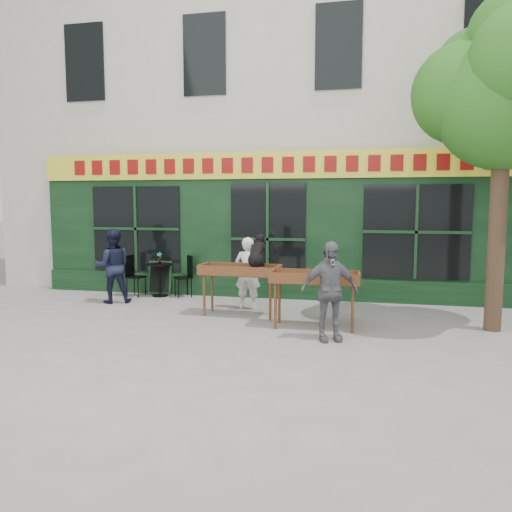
% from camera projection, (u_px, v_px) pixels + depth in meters
% --- Properties ---
extents(ground, '(80.00, 80.00, 0.00)m').
position_uv_depth(ground, '(244.00, 322.00, 9.14)').
color(ground, slate).
rests_on(ground, ground).
extents(building, '(14.00, 7.26, 10.00)m').
position_uv_depth(building, '(292.00, 105.00, 14.41)').
color(building, beige).
rests_on(building, ground).
extents(street_tree, '(3.05, 2.90, 5.60)m').
position_uv_depth(street_tree, '(506.00, 83.00, 8.13)').
color(street_tree, '#382619').
rests_on(street_tree, ground).
extents(book_cart_center, '(1.53, 0.70, 0.99)m').
position_uv_depth(book_cart_center, '(240.00, 273.00, 9.53)').
color(book_cart_center, brown).
rests_on(book_cart_center, ground).
extents(dog, '(0.37, 0.62, 0.60)m').
position_uv_depth(dog, '(257.00, 250.00, 9.35)').
color(dog, black).
rests_on(dog, book_cart_center).
extents(woman, '(0.56, 0.38, 1.48)m').
position_uv_depth(woman, '(248.00, 273.00, 10.17)').
color(woman, white).
rests_on(woman, ground).
extents(book_cart_right, '(1.51, 0.64, 0.99)m').
position_uv_depth(book_cart_right, '(315.00, 281.00, 8.60)').
color(book_cart_right, brown).
rests_on(book_cart_right, ground).
extents(man_right, '(1.00, 0.69, 1.58)m').
position_uv_depth(man_right, '(329.00, 291.00, 7.82)').
color(man_right, '#56555A').
rests_on(man_right, ground).
extents(bistro_table, '(0.60, 0.60, 0.76)m').
position_uv_depth(bistro_table, '(160.00, 273.00, 11.54)').
color(bistro_table, black).
rests_on(bistro_table, ground).
extents(bistro_chair_left, '(0.41, 0.41, 0.95)m').
position_uv_depth(bistro_chair_left, '(133.00, 272.00, 11.59)').
color(bistro_chair_left, black).
rests_on(bistro_chair_left, ground).
extents(bistro_chair_right, '(0.51, 0.51, 0.95)m').
position_uv_depth(bistro_chair_right, '(187.00, 273.00, 11.51)').
color(bistro_chair_right, black).
rests_on(bistro_chair_right, ground).
extents(potted_plant, '(0.15, 0.11, 0.27)m').
position_uv_depth(potted_plant, '(159.00, 258.00, 11.50)').
color(potted_plant, gray).
rests_on(potted_plant, bistro_table).
extents(man_left, '(0.97, 0.90, 1.61)m').
position_uv_depth(man_left, '(113.00, 266.00, 10.79)').
color(man_left, black).
rests_on(man_left, ground).
extents(chalkboard, '(0.57, 0.24, 0.79)m').
position_uv_depth(chalkboard, '(160.00, 278.00, 11.76)').
color(chalkboard, black).
rests_on(chalkboard, ground).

